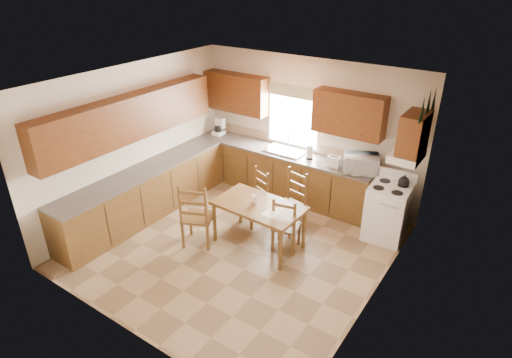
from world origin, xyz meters
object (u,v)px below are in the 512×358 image
Objects in this scene: microwave at (361,164)px; dining_table at (259,225)px; chair_near_right at (287,223)px; stove at (387,213)px; chair_near_left at (198,213)px; chair_far_left at (254,198)px; chair_far_right at (289,202)px.

microwave is 0.38× the size of dining_table.
chair_near_right is at bearing 23.45° from dining_table.
stove is 1.72m from chair_near_right.
chair_near_left is at bearing -154.36° from microwave.
stove is at bearing -49.23° from microwave.
chair_near_left is at bearing 15.27° from chair_near_right.
microwave reaches higher than chair_near_left.
stove is 0.94m from microwave.
chair_far_left is at bearing 133.31° from dining_table.
dining_table is at bearing -93.06° from chair_far_right.
dining_table is at bearing -27.07° from chair_far_left.
microwave is at bearing -153.40° from chair_near_left.
microwave is 0.51× the size of chair_far_right.
chair_far_right is at bearing -77.35° from chair_near_right.
chair_far_left is (-1.44, -1.16, -0.59)m from microwave.
microwave is at bearing 60.54° from chair_far_left.
stove is 2.14m from dining_table.
stove is at bearing 44.19° from chair_far_left.
chair_far_right is (0.64, 0.15, 0.04)m from chair_far_left.
chair_near_left is (-2.47, -1.90, 0.10)m from stove.
chair_far_left reaches higher than chair_near_right.
microwave is 1.40m from chair_far_right.
chair_far_left is (-0.88, 0.35, 0.02)m from chair_near_right.
dining_table is 1.25× the size of chair_near_left.
chair_far_right reaches higher than chair_far_left.
chair_far_left is 0.92× the size of chair_far_right.
stove is at bearing 38.50° from chair_far_right.
chair_near_right is at bearing -138.57° from stove.
chair_near_left reaches higher than dining_table.
chair_far_left is at bearing -134.13° from chair_near_left.
chair_far_right is at bearing 34.81° from chair_far_left.
chair_near_left is 1.19× the size of chair_near_right.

